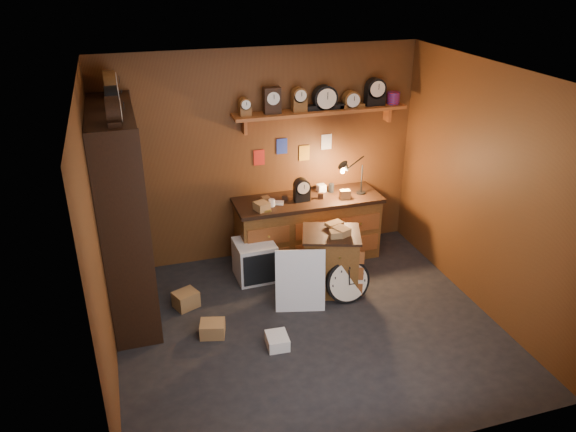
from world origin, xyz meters
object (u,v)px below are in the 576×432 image
(workbench, at_px, (308,225))
(big_round_clock, at_px, (348,281))
(shelving_unit, at_px, (120,207))
(low_cabinet, at_px, (331,259))

(workbench, xyz_separation_m, big_round_clock, (0.10, -1.12, -0.21))
(shelving_unit, bearing_deg, big_round_clock, -14.59)
(low_cabinet, bearing_deg, shelving_unit, -169.19)
(shelving_unit, height_order, big_round_clock, shelving_unit)
(shelving_unit, relative_size, big_round_clock, 4.88)
(workbench, height_order, big_round_clock, workbench)
(workbench, height_order, low_cabinet, workbench)
(shelving_unit, xyz_separation_m, low_cabinet, (2.29, -0.33, -0.84))
(low_cabinet, relative_size, big_round_clock, 1.61)
(workbench, distance_m, low_cabinet, 0.83)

